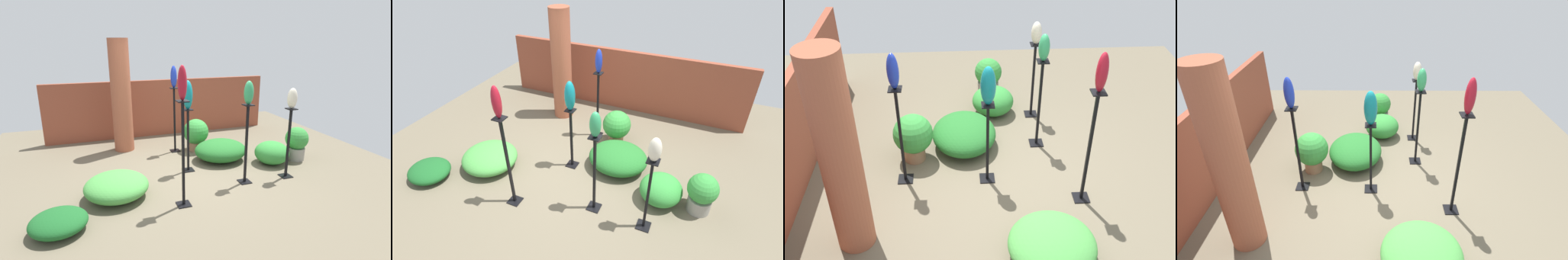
% 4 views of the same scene
% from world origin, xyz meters
% --- Properties ---
extents(ground_plane, '(8.00, 8.00, 0.00)m').
position_xyz_m(ground_plane, '(0.00, 0.00, 0.00)').
color(ground_plane, '#6B604C').
extents(brick_wall_back, '(5.60, 0.12, 1.42)m').
position_xyz_m(brick_wall_back, '(0.00, 2.53, 0.71)').
color(brick_wall_back, brown).
rests_on(brick_wall_back, ground).
extents(brick_pillar, '(0.42, 0.42, 2.41)m').
position_xyz_m(brick_pillar, '(-1.08, 1.65, 1.20)').
color(brick_pillar, '#9E5138').
rests_on(brick_pillar, ground).
extents(pedestal_cobalt, '(0.20, 0.20, 1.41)m').
position_xyz_m(pedestal_cobalt, '(-0.04, 1.17, 0.65)').
color(pedestal_cobalt, black).
rests_on(pedestal_cobalt, ground).
extents(pedestal_ruby, '(0.20, 0.20, 1.57)m').
position_xyz_m(pedestal_ruby, '(-0.54, -1.10, 0.73)').
color(pedestal_ruby, black).
rests_on(pedestal_ruby, ground).
extents(pedestal_jade, '(0.20, 0.20, 1.37)m').
position_xyz_m(pedestal_jade, '(0.68, -0.71, 0.63)').
color(pedestal_jade, black).
rests_on(pedestal_jade, ground).
extents(pedestal_ivory, '(0.20, 0.20, 1.25)m').
position_xyz_m(pedestal_ivory, '(1.48, -0.75, 0.57)').
color(pedestal_ivory, black).
rests_on(pedestal_ivory, ground).
extents(pedestal_teal, '(0.20, 0.20, 1.18)m').
position_xyz_m(pedestal_teal, '(-0.09, 0.07, 0.54)').
color(pedestal_teal, black).
rests_on(pedestal_teal, ground).
extents(art_vase_cobalt, '(0.13, 0.14, 0.46)m').
position_xyz_m(art_vase_cobalt, '(-0.04, 1.17, 1.63)').
color(art_vase_cobalt, '#192D9E').
rests_on(art_vase_cobalt, pedestal_cobalt).
extents(art_vase_ruby, '(0.13, 0.13, 0.47)m').
position_xyz_m(art_vase_ruby, '(-0.54, -1.10, 1.81)').
color(art_vase_ruby, maroon).
rests_on(art_vase_ruby, pedestal_ruby).
extents(art_vase_jade, '(0.16, 0.15, 0.38)m').
position_xyz_m(art_vase_jade, '(0.68, -0.71, 1.55)').
color(art_vase_jade, '#2D9356').
rests_on(art_vase_jade, pedestal_jade).
extents(art_vase_ivory, '(0.17, 0.15, 0.35)m').
position_xyz_m(art_vase_ivory, '(1.48, -0.75, 1.42)').
color(art_vase_ivory, beige).
rests_on(art_vase_ivory, pedestal_ivory).
extents(art_vase_teal, '(0.18, 0.19, 0.51)m').
position_xyz_m(art_vase_teal, '(-0.09, 0.07, 1.43)').
color(art_vase_teal, '#0F727A').
rests_on(art_vase_teal, pedestal_teal).
extents(potted_plant_mid_left, '(0.46, 0.46, 0.68)m').
position_xyz_m(potted_plant_mid_left, '(2.17, -0.10, 0.37)').
color(potted_plant_mid_left, gray).
rests_on(potted_plant_mid_left, ground).
extents(potted_plant_mid_right, '(0.56, 0.56, 0.71)m').
position_xyz_m(potted_plant_mid_right, '(0.41, 1.07, 0.40)').
color(potted_plant_mid_right, '#936B4C').
rests_on(potted_plant_mid_right, ground).
extents(foliage_bed_east, '(0.99, 0.98, 0.38)m').
position_xyz_m(foliage_bed_east, '(-1.45, -0.54, 0.19)').
color(foliage_bed_east, '#479942').
rests_on(foliage_bed_east, ground).
extents(foliage_bed_west, '(1.06, 0.93, 0.42)m').
position_xyz_m(foliage_bed_west, '(0.70, 0.36, 0.21)').
color(foliage_bed_west, '#236B28').
rests_on(foliage_bed_west, ground).
extents(foliage_bed_center, '(0.67, 0.67, 0.45)m').
position_xyz_m(foliage_bed_center, '(1.58, -0.13, 0.22)').
color(foliage_bed_center, '#338C38').
rests_on(foliage_bed_center, ground).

